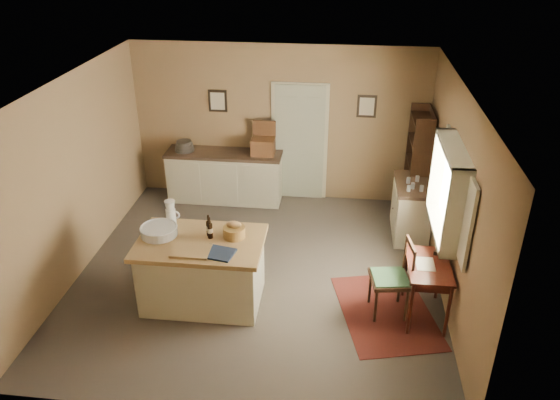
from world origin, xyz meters
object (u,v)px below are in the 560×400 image
at_px(shelving_unit, 420,166).
at_px(writing_desk, 428,271).
at_px(sideboard, 225,175).
at_px(right_cabinet, 411,209).
at_px(work_island, 202,269).
at_px(desk_chair, 390,279).

bearing_deg(shelving_unit, writing_desk, -93.22).
distance_m(sideboard, right_cabinet, 3.24).
xyz_separation_m(work_island, shelving_unit, (2.97, 2.67, 0.43)).
height_order(writing_desk, desk_chair, desk_chair).
xyz_separation_m(desk_chair, shelving_unit, (0.60, 2.64, 0.41)).
bearing_deg(work_island, desk_chair, 0.30).
bearing_deg(work_island, writing_desk, -0.02).
bearing_deg(shelving_unit, right_cabinet, -102.76).
distance_m(desk_chair, right_cabinet, 2.03).
height_order(writing_desk, right_cabinet, right_cabinet).
distance_m(writing_desk, right_cabinet, 2.00).
height_order(sideboard, writing_desk, sideboard).
bearing_deg(work_island, sideboard, 95.48).
relative_size(right_cabinet, shelving_unit, 0.54).
bearing_deg(writing_desk, desk_chair, 178.74).
height_order(desk_chair, shelving_unit, shelving_unit).
height_order(work_island, writing_desk, work_island).
bearing_deg(right_cabinet, sideboard, 164.63).
relative_size(work_island, right_cabinet, 1.60).
xyz_separation_m(work_island, writing_desk, (2.82, 0.02, 0.18)).
relative_size(desk_chair, shelving_unit, 0.55).
bearing_deg(shelving_unit, sideboard, 176.50).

